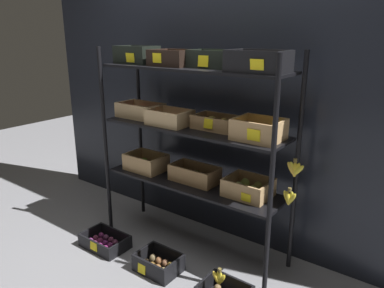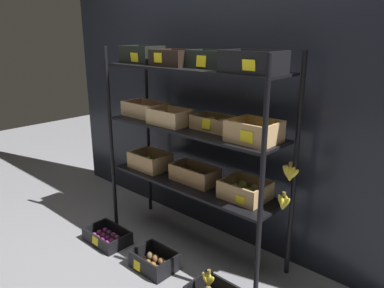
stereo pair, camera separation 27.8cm
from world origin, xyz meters
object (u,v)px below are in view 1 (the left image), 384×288
(crate_ground_kiwi, at_px, (158,264))
(banana_bunch_loose, at_px, (219,278))
(display_rack, at_px, (194,124))
(crate_ground_plum, at_px, (105,242))

(crate_ground_kiwi, bearing_deg, banana_bunch_loose, -1.16)
(display_rack, xyz_separation_m, banana_bunch_loose, (0.52, -0.43, -0.85))
(display_rack, height_order, banana_bunch_loose, display_rack)
(crate_ground_plum, bearing_deg, banana_bunch_loose, 0.72)
(crate_ground_plum, height_order, banana_bunch_loose, banana_bunch_loose)
(crate_ground_plum, xyz_separation_m, crate_ground_kiwi, (0.56, 0.02, 0.01))
(crate_ground_kiwi, xyz_separation_m, banana_bunch_loose, (0.53, -0.01, 0.13))
(display_rack, relative_size, crate_ground_plum, 4.28)
(crate_ground_plum, bearing_deg, display_rack, 37.53)
(crate_ground_kiwi, height_order, banana_bunch_loose, banana_bunch_loose)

